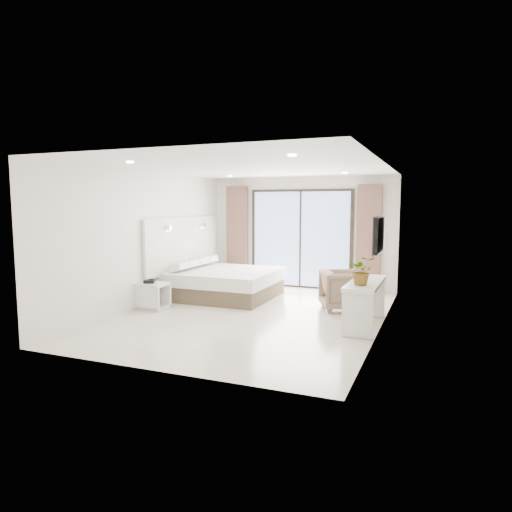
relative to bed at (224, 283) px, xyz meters
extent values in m
plane|color=beige|center=(1.22, -1.30, -0.32)|extent=(6.20, 6.20, 0.00)
cube|color=silver|center=(1.22, 1.80, 1.03)|extent=(4.60, 0.02, 2.70)
cube|color=silver|center=(1.22, -4.40, 1.03)|extent=(4.60, 0.02, 2.70)
cube|color=silver|center=(-1.08, -1.30, 1.03)|extent=(0.02, 6.20, 2.70)
cube|color=silver|center=(3.52, -1.30, 1.03)|extent=(0.02, 6.20, 2.70)
cube|color=white|center=(1.22, -1.30, 2.38)|extent=(4.60, 6.20, 0.02)
cube|color=silver|center=(-1.03, 0.00, 0.83)|extent=(0.08, 3.00, 1.20)
cube|color=black|center=(3.47, -1.34, 1.23)|extent=(0.06, 1.00, 0.58)
cube|color=black|center=(3.43, -1.34, 1.23)|extent=(0.02, 1.04, 0.62)
cube|color=black|center=(1.22, 1.77, 0.88)|extent=(2.56, 0.04, 2.42)
cube|color=#92B0EA|center=(1.22, 1.74, 0.88)|extent=(2.40, 0.01, 2.30)
cube|color=brown|center=(-0.43, 1.66, 0.93)|extent=(0.55, 0.14, 2.50)
cube|color=brown|center=(2.87, 1.66, 0.93)|extent=(0.55, 0.14, 2.50)
cylinder|color=white|center=(-0.08, -3.10, 2.36)|extent=(0.12, 0.12, 0.02)
cylinder|color=white|center=(2.52, -3.10, 2.36)|extent=(0.12, 0.12, 0.02)
cylinder|color=white|center=(-0.08, 0.50, 2.36)|extent=(0.12, 0.12, 0.02)
cylinder|color=white|center=(2.52, 0.50, 2.36)|extent=(0.12, 0.12, 0.02)
cube|color=brown|center=(0.02, 0.00, -0.15)|extent=(2.09, 1.98, 0.33)
cube|color=white|center=(0.02, 0.00, 0.15)|extent=(2.17, 2.07, 0.27)
cube|color=silver|center=(-0.73, -0.68, 0.36)|extent=(0.28, 0.42, 0.14)
cube|color=silver|center=(-0.73, -0.23, 0.36)|extent=(0.28, 0.42, 0.14)
cube|color=silver|center=(-0.73, 0.23, 0.36)|extent=(0.28, 0.42, 0.14)
cube|color=silver|center=(-0.73, 0.68, 0.36)|extent=(0.28, 0.42, 0.14)
cube|color=silver|center=(-0.80, -1.57, 0.17)|extent=(0.58, 0.48, 0.05)
cube|color=silver|center=(-0.80, -1.57, -0.29)|extent=(0.58, 0.48, 0.05)
cube|color=silver|center=(-0.80, -1.77, -0.06)|extent=(0.56, 0.07, 0.46)
cube|color=silver|center=(-0.80, -1.37, -0.06)|extent=(0.56, 0.07, 0.46)
cube|color=black|center=(-0.83, -1.61, 0.23)|extent=(0.24, 0.22, 0.07)
cube|color=silver|center=(3.26, -1.34, 0.42)|extent=(0.50, 1.60, 0.06)
cube|color=silver|center=(3.26, -2.06, 0.04)|extent=(0.48, 0.06, 0.71)
cube|color=silver|center=(3.26, -0.62, 0.04)|extent=(0.48, 0.06, 0.71)
imported|color=#33662D|center=(3.26, -1.74, 0.63)|extent=(0.54, 0.57, 0.36)
imported|color=#8F6C5E|center=(2.69, -0.24, 0.11)|extent=(1.04, 1.07, 0.85)
camera|label=1|loc=(4.37, -8.96, 1.72)|focal=32.00mm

